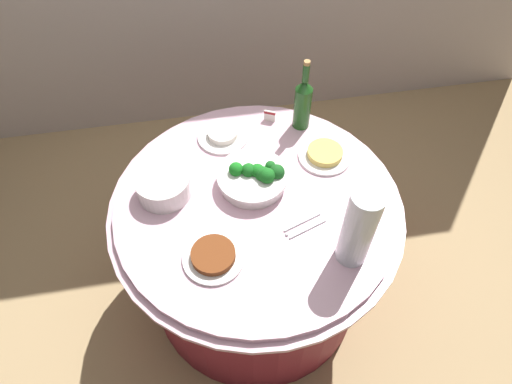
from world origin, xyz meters
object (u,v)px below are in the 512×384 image
object	(u,v)px
decorative_fruit_vase	(358,231)
food_plate_rice	(223,135)
label_placard_front	(270,115)
wine_bottle	(303,102)
food_plate_stir_fry	(213,256)
serving_tongs	(303,227)
food_plate_noodles	(325,154)
broccoli_bowl	(254,177)
plate_stack	(164,186)

from	to	relation	value
decorative_fruit_vase	food_plate_rice	distance (m)	0.77
decorative_fruit_vase	label_placard_front	world-z (taller)	decorative_fruit_vase
food_plate_rice	wine_bottle	bearing A→B (deg)	2.99
decorative_fruit_vase	food_plate_stir_fry	distance (m)	0.50
food_plate_rice	decorative_fruit_vase	bearing A→B (deg)	-60.58
serving_tongs	label_placard_front	bearing A→B (deg)	91.36
food_plate_stir_fry	label_placard_front	bearing A→B (deg)	63.55
decorative_fruit_vase	food_plate_noodles	size ratio (longest dim) A/B	1.55
wine_bottle	label_placard_front	size ratio (longest dim) A/B	6.11
food_plate_rice	food_plate_noodles	bearing A→B (deg)	-24.93
wine_bottle	food_plate_stir_fry	xyz separation A→B (m)	(-0.46, -0.61, -0.11)
broccoli_bowl	food_plate_rice	xyz separation A→B (m)	(-0.09, 0.28, -0.03)
plate_stack	food_plate_stir_fry	world-z (taller)	plate_stack
decorative_fruit_vase	serving_tongs	bearing A→B (deg)	134.01
plate_stack	label_placard_front	size ratio (longest dim) A/B	3.82
plate_stack	decorative_fruit_vase	size ratio (longest dim) A/B	0.62
broccoli_bowl	plate_stack	world-z (taller)	broccoli_bowl
plate_stack	food_plate_rice	world-z (taller)	plate_stack
broccoli_bowl	label_placard_front	size ratio (longest dim) A/B	5.09
serving_tongs	food_plate_noodles	distance (m)	0.37
broccoli_bowl	plate_stack	bearing A→B (deg)	177.44
plate_stack	serving_tongs	size ratio (longest dim) A/B	1.27
plate_stack	food_plate_rice	bearing A→B (deg)	45.41
food_plate_noodles	label_placard_front	distance (m)	0.32
decorative_fruit_vase	serving_tongs	xyz separation A→B (m)	(-0.14, 0.14, -0.14)
decorative_fruit_vase	food_plate_noodles	distance (m)	0.49
plate_stack	label_placard_front	world-z (taller)	plate_stack
food_plate_stir_fry	serving_tongs	bearing A→B (deg)	12.25
food_plate_noodles	serving_tongs	bearing A→B (deg)	-117.37
decorative_fruit_vase	broccoli_bowl	bearing A→B (deg)	126.93
wine_bottle	food_plate_rice	distance (m)	0.37
plate_stack	wine_bottle	xyz separation A→B (m)	(0.61, 0.28, 0.08)
label_placard_front	broccoli_bowl	bearing A→B (deg)	-110.55
wine_bottle	serving_tongs	bearing A→B (deg)	-102.30
food_plate_noodles	decorative_fruit_vase	bearing A→B (deg)	-94.06
wine_bottle	food_plate_noodles	world-z (taller)	wine_bottle
food_plate_rice	label_placard_front	distance (m)	0.23
broccoli_bowl	serving_tongs	distance (m)	0.28
broccoli_bowl	label_placard_front	xyz separation A→B (m)	(0.13, 0.35, -0.01)
decorative_fruit_vase	serving_tongs	size ratio (longest dim) A/B	2.05
plate_stack	serving_tongs	world-z (taller)	plate_stack
wine_bottle	food_plate_rice	bearing A→B (deg)	-177.01
plate_stack	food_plate_noodles	bearing A→B (deg)	6.70
plate_stack	food_plate_rice	xyz separation A→B (m)	(0.26, 0.27, -0.03)
wine_bottle	serving_tongs	world-z (taller)	wine_bottle
wine_bottle	broccoli_bowl	bearing A→B (deg)	-131.18
serving_tongs	food_plate_noodles	bearing A→B (deg)	62.63
broccoli_bowl	serving_tongs	bearing A→B (deg)	-58.10
broccoli_bowl	food_plate_rice	bearing A→B (deg)	107.39
plate_stack	food_plate_stir_fry	xyz separation A→B (m)	(0.15, -0.32, -0.03)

